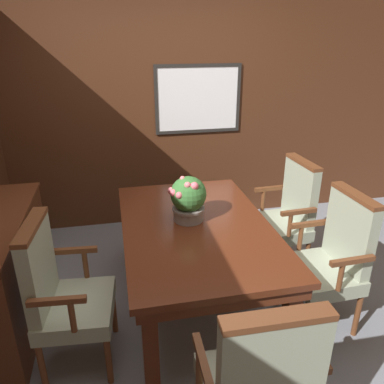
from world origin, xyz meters
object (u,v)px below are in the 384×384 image
at_px(dining_table, 196,236).
at_px(chair_left_near, 61,292).
at_px(chair_right_far, 287,212).
at_px(chair_head_near, 260,382).
at_px(potted_plant, 188,198).
at_px(chair_right_near, 332,256).

height_order(dining_table, chair_left_near, chair_left_near).
bearing_deg(chair_right_far, chair_head_near, -31.98).
bearing_deg(chair_left_near, chair_right_far, -62.90).
bearing_deg(potted_plant, chair_right_far, 17.26).
xyz_separation_m(dining_table, chair_left_near, (-0.95, -0.37, -0.09)).
bearing_deg(chair_head_near, dining_table, -87.72).
distance_m(dining_table, chair_left_near, 1.02).
relative_size(chair_head_near, chair_left_near, 1.00).
bearing_deg(chair_head_near, potted_plant, -85.98).
bearing_deg(chair_right_near, potted_plant, -116.24).
height_order(chair_right_far, potted_plant, potted_plant).
relative_size(chair_left_near, chair_right_near, 1.00).
height_order(chair_right_far, chair_left_near, same).
relative_size(chair_head_near, potted_plant, 2.94).
distance_m(chair_left_near, potted_plant, 1.07).
bearing_deg(dining_table, chair_right_far, 22.78).
height_order(chair_head_near, chair_right_far, same).
height_order(chair_head_near, chair_left_near, same).
relative_size(dining_table, chair_right_near, 1.63).
distance_m(dining_table, potted_plant, 0.29).
xyz_separation_m(chair_right_far, potted_plant, (-0.97, -0.30, 0.36)).
distance_m(chair_left_near, chair_right_near, 1.88).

